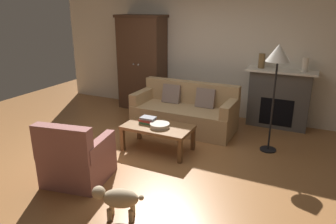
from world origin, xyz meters
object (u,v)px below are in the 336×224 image
at_px(couch, 185,113).
at_px(book_stack, 148,120).
at_px(fireplace, 279,98).
at_px(mantel_vase_bronze, 262,61).
at_px(dog, 118,199).
at_px(floor_lamp, 278,60).
at_px(armchair_near_left, 76,159).
at_px(fruit_bowl, 160,125).
at_px(mantel_vase_cream, 305,64).
at_px(coffee_table, 158,129).
at_px(armoire, 142,63).

relative_size(couch, book_stack, 7.52).
xyz_separation_m(fireplace, mantel_vase_bronze, (-0.38, -0.02, 0.69)).
relative_size(fireplace, dog, 2.32).
height_order(fireplace, mantel_vase_bronze, mantel_vase_bronze).
bearing_deg(floor_lamp, armchair_near_left, -135.67).
bearing_deg(fruit_bowl, armchair_near_left, -114.42).
height_order(couch, book_stack, couch).
bearing_deg(mantel_vase_cream, fruit_bowl, -133.68).
xyz_separation_m(fireplace, mantel_vase_cream, (0.38, -0.02, 0.68)).
bearing_deg(armchair_near_left, floor_lamp, 44.33).
bearing_deg(mantel_vase_bronze, floor_lamp, -69.88).
bearing_deg(couch, mantel_vase_cream, 24.02).
height_order(coffee_table, mantel_vase_cream, mantel_vase_cream).
distance_m(armchair_near_left, floor_lamp, 3.23).
bearing_deg(fireplace, armchair_near_left, -122.57).
bearing_deg(book_stack, armchair_near_left, -103.17).
xyz_separation_m(armoire, mantel_vase_bronze, (2.57, 0.06, 0.22)).
bearing_deg(fireplace, floor_lamp, -87.64).
bearing_deg(armchair_near_left, fruit_bowl, 65.58).
relative_size(fruit_bowl, book_stack, 1.22).
xyz_separation_m(mantel_vase_bronze, floor_lamp, (0.43, -1.17, 0.23)).
bearing_deg(coffee_table, couch, 89.22).
relative_size(fireplace, book_stack, 4.93).
xyz_separation_m(fruit_bowl, mantel_vase_cream, (1.90, 1.99, 0.80)).
distance_m(coffee_table, mantel_vase_cream, 2.90).
bearing_deg(couch, floor_lamp, -10.73).
distance_m(fireplace, couch, 1.81).
height_order(fireplace, couch, fireplace).
distance_m(mantel_vase_bronze, mantel_vase_cream, 0.76).
xyz_separation_m(armchair_near_left, dog, (0.94, -0.42, -0.07)).
bearing_deg(coffee_table, fireplace, 51.26).
xyz_separation_m(couch, mantel_vase_cream, (1.94, 0.87, 0.93)).
height_order(coffee_table, mantel_vase_bronze, mantel_vase_bronze).
relative_size(fruit_bowl, floor_lamp, 0.18).
height_order(couch, floor_lamp, floor_lamp).
height_order(mantel_vase_cream, floor_lamp, floor_lamp).
height_order(coffee_table, fruit_bowl, fruit_bowl).
distance_m(fireplace, armchair_near_left, 3.91).
bearing_deg(fireplace, mantel_vase_bronze, -177.30).
xyz_separation_m(fruit_bowl, floor_lamp, (1.57, 0.82, 1.03)).
xyz_separation_m(mantel_vase_cream, dog, (-1.54, -3.70, -1.00)).
xyz_separation_m(mantel_vase_cream, armchair_near_left, (-2.48, -3.27, -0.93)).
relative_size(coffee_table, dog, 2.03).
height_order(fruit_bowl, book_stack, book_stack).
bearing_deg(mantel_vase_bronze, dog, -101.88).
bearing_deg(fireplace, fruit_bowl, -127.13).
height_order(armoire, fruit_bowl, armoire).
bearing_deg(mantel_vase_bronze, fireplace, 2.70).
height_order(fireplace, fruit_bowl, fireplace).
height_order(floor_lamp, dog, floor_lamp).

